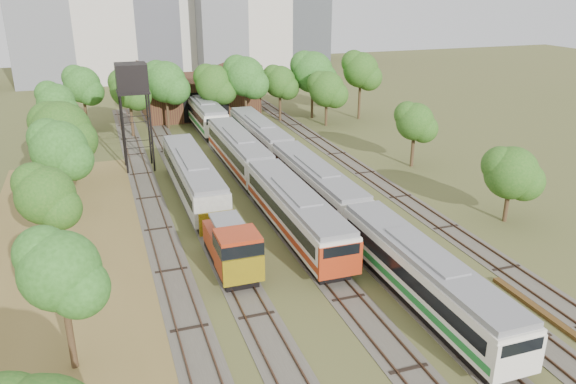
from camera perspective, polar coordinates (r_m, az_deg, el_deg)
name	(u,v)px	position (r m, az deg, el deg)	size (l,w,h in m)	color
ground	(402,320)	(34.48, 11.55, -12.63)	(240.00, 240.00, 0.00)	#475123
dry_grass_patch	(79,304)	(37.49, -20.48, -10.66)	(14.00, 60.00, 0.04)	brown
tracks	(267,184)	(54.89, -2.18, 0.80)	(24.60, 80.00, 0.19)	#4C473D
railcar_red_set	(263,177)	(50.93, -2.56, 1.49)	(3.02, 34.58, 3.74)	black
railcar_green_set	(316,184)	(49.58, 2.86, 0.82)	(2.88, 52.07, 3.56)	black
railcar_rear	(204,114)	(76.48, -8.50, 7.87)	(3.12, 16.08, 3.86)	black
shunter_locomotive	(232,249)	(38.25, -5.70, -5.75)	(2.76, 8.10, 3.61)	black
old_grey_coach	(193,176)	(51.68, -9.65, 1.58)	(3.03, 18.00, 3.75)	black
water_tower	(132,81)	(59.60, -15.58, 10.82)	(3.17, 3.17, 10.98)	black
rail_pile_far	(536,308)	(37.77, 23.92, -10.75)	(0.47, 7.52, 0.24)	brown
maintenance_shed	(199,95)	(85.16, -9.05, 9.74)	(16.45, 11.55, 7.58)	#3B1D15
tree_band_left	(57,170)	(44.88, -22.46, 2.10)	(5.59, 55.65, 8.28)	#382616
tree_band_far	(235,79)	(77.03, -5.42, 11.36)	(41.82, 9.36, 9.48)	#382616
tree_band_right	(390,116)	(63.32, 10.30, 7.60)	(6.03, 39.76, 7.41)	#382616
tower_far_right	(300,1)	(143.36, 1.19, 18.79)	(12.00, 12.00, 28.00)	#3F4347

